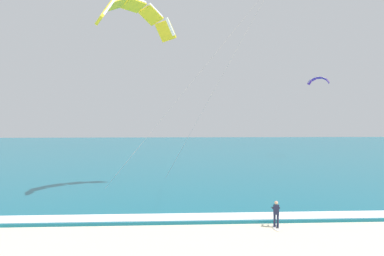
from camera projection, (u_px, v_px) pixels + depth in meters
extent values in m
cube|color=#146075|center=(223.00, 148.00, 81.37)|extent=(200.00, 120.00, 0.20)
cube|color=white|center=(348.00, 215.00, 22.44)|extent=(200.00, 1.66, 0.04)
ellipsoid|color=white|center=(276.00, 227.00, 20.32)|extent=(0.67, 1.45, 0.05)
cube|color=black|center=(275.00, 225.00, 20.57)|extent=(0.17, 0.09, 0.04)
cube|color=black|center=(277.00, 228.00, 20.08)|extent=(0.17, 0.09, 0.04)
cylinder|color=#191E38|center=(275.00, 221.00, 20.33)|extent=(0.14, 0.14, 0.84)
cylinder|color=#191E38|center=(278.00, 221.00, 20.31)|extent=(0.14, 0.14, 0.84)
cube|color=#191E38|center=(276.00, 210.00, 20.30)|extent=(0.37, 0.25, 0.60)
sphere|color=tan|center=(276.00, 203.00, 20.30)|extent=(0.22, 0.22, 0.22)
cylinder|color=#191E38|center=(273.00, 208.00, 20.48)|extent=(0.17, 0.51, 0.22)
cylinder|color=#191E38|center=(279.00, 208.00, 20.44)|extent=(0.17, 0.51, 0.22)
cylinder|color=black|center=(275.00, 207.00, 20.68)|extent=(0.55, 0.13, 0.04)
cube|color=#3F3F42|center=(276.00, 213.00, 20.43)|extent=(0.13, 0.10, 0.10)
cube|color=yellow|center=(166.00, 31.00, 31.53)|extent=(2.14, 1.67, 1.94)
cube|color=white|center=(170.00, 27.00, 31.11)|extent=(0.97, 0.98, 1.59)
cube|color=yellow|center=(151.00, 15.00, 30.65)|extent=(2.36, 2.16, 1.50)
cube|color=white|center=(155.00, 11.00, 30.23)|extent=(1.30, 1.36, 1.03)
cube|color=yellow|center=(134.00, 5.00, 29.27)|extent=(2.39, 2.40, 0.72)
cube|color=white|center=(138.00, 0.00, 28.85)|extent=(1.44, 1.48, 0.24)
cube|color=yellow|center=(117.00, 4.00, 27.71)|extent=(2.16, 2.38, 1.50)
cube|color=yellow|center=(104.00, 13.00, 26.31)|extent=(1.69, 2.14, 1.94)
cube|color=white|center=(109.00, 7.00, 25.89)|extent=(0.96, 1.00, 1.59)
cylinder|color=#B2B2B7|center=(208.00, 101.00, 26.10)|extent=(7.24, 11.48, 14.33)
cylinder|color=#B2B2B7|center=(179.00, 98.00, 23.49)|extent=(12.05, 6.49, 14.33)
cube|color=purple|center=(328.00, 81.00, 57.83)|extent=(0.73, 0.98, 0.91)
cube|color=white|center=(327.00, 80.00, 57.60)|extent=(0.47, 0.42, 0.74)
cube|color=purple|center=(324.00, 78.00, 58.42)|extent=(0.98, 1.07, 0.72)
cube|color=white|center=(324.00, 77.00, 58.20)|extent=(0.65, 0.56, 0.48)
cube|color=purple|center=(319.00, 78.00, 59.03)|extent=(1.11, 1.09, 0.36)
cube|color=white|center=(319.00, 77.00, 58.81)|extent=(0.71, 0.63, 0.11)
cube|color=purple|center=(314.00, 79.00, 59.52)|extent=(1.11, 0.98, 0.72)
cube|color=white|center=(313.00, 78.00, 59.30)|extent=(0.64, 0.58, 0.48)
cube|color=purple|center=(310.00, 83.00, 59.78)|extent=(1.00, 0.77, 0.91)
cube|color=white|center=(309.00, 82.00, 59.55)|extent=(0.48, 0.42, 0.74)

